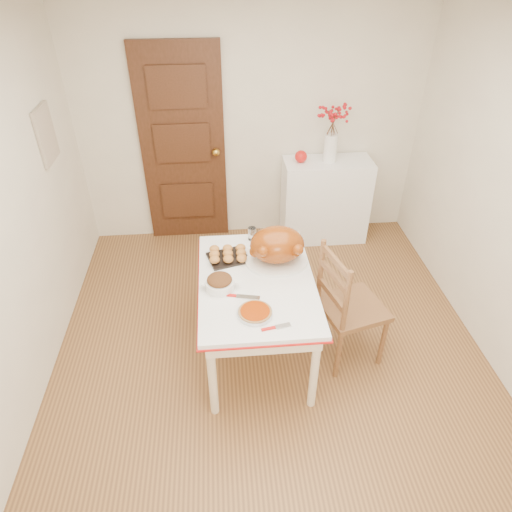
{
  "coord_description": "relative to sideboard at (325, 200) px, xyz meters",
  "views": [
    {
      "loc": [
        -0.35,
        -2.51,
        2.85
      ],
      "look_at": [
        -0.11,
        0.15,
        0.94
      ],
      "focal_mm": 32.03,
      "sensor_mm": 36.0,
      "label": 1
    }
  ],
  "objects": [
    {
      "name": "photo_board",
      "position": [
        -2.51,
        -0.58,
        1.04
      ],
      "size": [
        0.03,
        0.35,
        0.45
      ],
      "primitive_type": "cube",
      "color": "beige",
      "rests_on": "ground"
    },
    {
      "name": "turkey_platter",
      "position": [
        -0.72,
        -1.48,
        0.45
      ],
      "size": [
        0.51,
        0.42,
        0.3
      ],
      "primitive_type": null,
      "rotation": [
        0.0,
        0.0,
        -0.08
      ],
      "color": "#9E4511",
      "rests_on": "kitchen_table"
    },
    {
      "name": "pumpkin_pie",
      "position": [
        -0.94,
        -2.05,
        0.32
      ],
      "size": [
        0.3,
        0.3,
        0.05
      ],
      "primitive_type": "cylinder",
      "rotation": [
        0.0,
        0.0,
        0.37
      ],
      "color": "#8D2800",
      "rests_on": "kitchen_table"
    },
    {
      "name": "kitchen_table",
      "position": [
        -0.9,
        -1.68,
        -0.08
      ],
      "size": [
        0.87,
        1.26,
        0.76
      ],
      "primitive_type": null,
      "color": "white",
      "rests_on": "floor"
    },
    {
      "name": "sideboard",
      "position": [
        0.0,
        0.0,
        0.0
      ],
      "size": [
        0.91,
        0.41,
        0.91
      ],
      "primitive_type": "cube",
      "color": "white",
      "rests_on": "floor"
    },
    {
      "name": "carving_knife",
      "position": [
        -1.02,
        -1.86,
        0.31
      ],
      "size": [
        0.27,
        0.12,
        0.01
      ],
      "primitive_type": null,
      "rotation": [
        0.0,
        0.0,
        -0.22
      ],
      "color": "silver",
      "rests_on": "kitchen_table"
    },
    {
      "name": "berry_vase",
      "position": [
        0.0,
        0.0,
        0.75
      ],
      "size": [
        0.31,
        0.31,
        0.59
      ],
      "primitive_type": null,
      "color": "white",
      "rests_on": "sideboard"
    },
    {
      "name": "door_back",
      "position": [
        -1.48,
        0.19,
        0.57
      ],
      "size": [
        0.85,
        0.06,
        2.06
      ],
      "primitive_type": "cube",
      "color": "#311B0D",
      "rests_on": "ground"
    },
    {
      "name": "drinking_glass",
      "position": [
        -0.89,
        -1.14,
        0.35
      ],
      "size": [
        0.07,
        0.07,
        0.11
      ],
      "primitive_type": "cylinder",
      "rotation": [
        0.0,
        0.0,
        -0.02
      ],
      "color": "white",
      "rests_on": "kitchen_table"
    },
    {
      "name": "wall_back",
      "position": [
        -0.78,
        0.22,
        0.79
      ],
      "size": [
        3.5,
        0.0,
        2.5
      ],
      "primitive_type": "cube",
      "color": "silver",
      "rests_on": "ground"
    },
    {
      "name": "shaker_pair",
      "position": [
        -0.6,
        -1.16,
        0.34
      ],
      "size": [
        0.09,
        0.06,
        0.09
      ],
      "primitive_type": null,
      "rotation": [
        0.0,
        0.0,
        0.38
      ],
      "color": "white",
      "rests_on": "kitchen_table"
    },
    {
      "name": "rolls_tray",
      "position": [
        -1.1,
        -1.4,
        0.34
      ],
      "size": [
        0.35,
        0.31,
        0.08
      ],
      "primitive_type": null,
      "rotation": [
        0.0,
        0.0,
        0.28
      ],
      "color": "#B47137",
      "rests_on": "kitchen_table"
    },
    {
      "name": "stuffing_dish",
      "position": [
        -1.17,
        -1.75,
        0.35
      ],
      "size": [
        0.32,
        0.29,
        0.1
      ],
      "primitive_type": null,
      "rotation": [
        0.0,
        0.0,
        -0.35
      ],
      "color": "brown",
      "rests_on": "kitchen_table"
    },
    {
      "name": "pie_server",
      "position": [
        -0.82,
        -2.19,
        0.31
      ],
      "size": [
        0.21,
        0.09,
        0.01
      ],
      "primitive_type": null,
      "rotation": [
        0.0,
        0.0,
        0.2
      ],
      "color": "silver",
      "rests_on": "kitchen_table"
    },
    {
      "name": "chair_oak",
      "position": [
        -0.17,
        -1.75,
        0.06
      ],
      "size": [
        0.56,
        0.56,
        1.03
      ],
      "primitive_type": null,
      "rotation": [
        0.0,
        0.0,
        1.83
      ],
      "color": "brown",
      "rests_on": "floor"
    },
    {
      "name": "floor",
      "position": [
        -0.78,
        -1.78,
        -0.46
      ],
      "size": [
        3.5,
        4.0,
        0.0
      ],
      "primitive_type": "cube",
      "color": "brown",
      "rests_on": "ground"
    },
    {
      "name": "ceiling",
      "position": [
        -0.78,
        -1.78,
        2.04
      ],
      "size": [
        3.5,
        4.0,
        0.0
      ],
      "primitive_type": "cube",
      "color": "white",
      "rests_on": "ground"
    },
    {
      "name": "apple",
      "position": [
        -0.29,
        0.0,
        0.52
      ],
      "size": [
        0.12,
        0.12,
        0.12
      ],
      "primitive_type": "sphere",
      "color": "red",
      "rests_on": "sideboard"
    }
  ]
}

